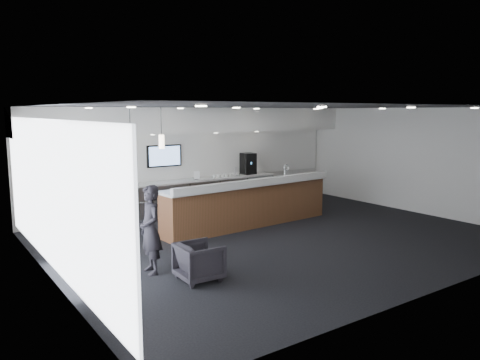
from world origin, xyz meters
TOP-DOWN VIEW (x-y plane):
  - ground at (0.00, 0.00)m, footprint 10.00×10.00m
  - ceiling at (0.00, 0.00)m, footprint 10.00×8.00m
  - back_wall at (0.00, 4.00)m, footprint 10.00×0.02m
  - left_wall at (-5.00, 0.00)m, footprint 0.02×8.00m
  - right_wall at (5.00, 0.00)m, footprint 0.02×8.00m
  - soffit_bulkhead at (0.00, 3.55)m, footprint 10.00×0.90m
  - alcove_panel at (0.00, 3.97)m, footprint 9.80×0.06m
  - window_blinds_wall at (-4.96, 0.00)m, footprint 0.04×7.36m
  - back_credenza at (-0.00, 3.64)m, footprint 5.06×0.66m
  - wall_tv at (-1.00, 3.91)m, footprint 1.05×0.08m
  - pendant_left at (-2.40, 0.80)m, footprint 0.12×0.12m
  - pendant_right at (-3.10, 0.80)m, footprint 0.12×0.12m
  - ceiling_can_lights at (0.00, 0.00)m, footprint 7.00×5.00m
  - service_counter at (0.07, 1.29)m, footprint 4.93×1.12m
  - coffee_machine at (1.76, 3.67)m, footprint 0.40×0.52m
  - info_sign_left at (-0.15, 3.57)m, footprint 0.17×0.07m
  - info_sign_right at (1.21, 3.52)m, footprint 0.20×0.09m
  - armchair at (-2.90, -1.35)m, footprint 0.75×0.73m
  - lounge_guest at (-3.44, -0.54)m, footprint 0.43×0.61m
  - cup_0 at (1.26, 3.53)m, footprint 0.11×0.11m
  - cup_1 at (1.12, 3.53)m, footprint 0.15×0.15m
  - cup_2 at (0.98, 3.53)m, footprint 0.13×0.13m
  - cup_3 at (0.84, 3.53)m, footprint 0.14×0.14m
  - cup_4 at (0.70, 3.53)m, footprint 0.15×0.15m
  - cup_5 at (0.56, 3.53)m, footprint 0.12×0.12m
  - cup_6 at (0.42, 3.53)m, footprint 0.15×0.15m

SIDE VIEW (x-z plane):
  - ground at x=0.00m, z-range 0.00..0.00m
  - armchair at x=-2.90m, z-range 0.00..0.66m
  - back_credenza at x=0.00m, z-range 0.00..0.95m
  - service_counter at x=0.07m, z-range -0.17..1.32m
  - lounge_guest at x=-3.44m, z-range 0.00..1.61m
  - cup_0 at x=1.26m, z-range 0.95..1.05m
  - cup_1 at x=1.12m, z-range 0.95..1.05m
  - cup_2 at x=0.98m, z-range 0.95..1.05m
  - cup_3 at x=0.84m, z-range 0.95..1.05m
  - cup_4 at x=0.70m, z-range 0.95..1.05m
  - cup_5 at x=0.56m, z-range 0.95..1.05m
  - cup_6 at x=0.42m, z-range 0.95..1.05m
  - info_sign_left at x=-0.15m, z-range 0.95..1.18m
  - info_sign_right at x=1.21m, z-range 0.95..1.22m
  - coffee_machine at x=1.76m, z-range 0.95..1.61m
  - back_wall at x=0.00m, z-range 0.00..3.00m
  - left_wall at x=-5.00m, z-range 0.00..3.00m
  - right_wall at x=5.00m, z-range 0.00..3.00m
  - window_blinds_wall at x=-4.96m, z-range 0.23..2.77m
  - alcove_panel at x=0.00m, z-range 0.90..2.30m
  - wall_tv at x=-1.00m, z-range 1.34..1.96m
  - pendant_left at x=-2.40m, z-range 2.10..2.40m
  - pendant_right at x=-3.10m, z-range 2.10..2.40m
  - soffit_bulkhead at x=0.00m, z-range 2.30..3.00m
  - ceiling_can_lights at x=0.00m, z-range 2.96..2.98m
  - ceiling at x=0.00m, z-range 2.99..3.01m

